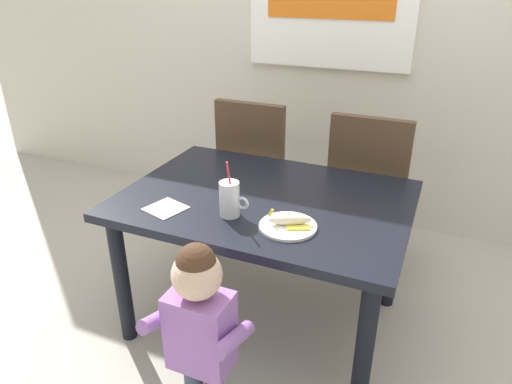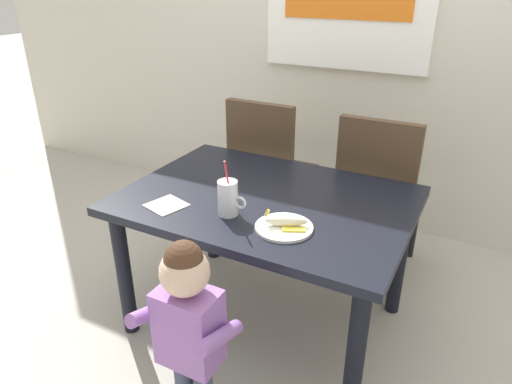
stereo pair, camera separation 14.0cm
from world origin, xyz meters
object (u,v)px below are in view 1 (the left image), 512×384
Objects in this scene: toddler_standing at (200,323)px; paper_napkin at (166,208)px; snack_plate at (288,226)px; peeled_banana at (291,220)px; milk_cup at (230,201)px; dining_table at (265,215)px; dining_chair_left at (257,165)px; dining_chair_right at (369,185)px.

paper_napkin is at bearing 134.08° from toddler_standing.
toddler_standing reaches higher than snack_plate.
peeled_banana is (0.01, 0.01, 0.03)m from snack_plate.
milk_cup is 0.26m from snack_plate.
dining_table is 1.33× the size of dining_chair_left.
dining_chair_right is 0.93m from snack_plate.
dining_chair_right is 1.15× the size of toddler_standing.
milk_cup is 0.29m from paper_napkin.
milk_cup is at bearing 65.06° from dining_chair_right.
snack_plate is (0.16, 0.45, 0.18)m from toddler_standing.
peeled_banana is (0.20, -0.22, 0.13)m from dining_table.
snack_plate is at bearing -0.26° from milk_cup.
milk_cup is at bearing -106.28° from dining_table.
dining_chair_left is 0.69m from dining_chair_right.
dining_chair_left is 4.17× the size of snack_plate.
dining_chair_left is 1.07m from peeled_banana.
dining_chair_right reaches higher than paper_napkin.
dining_table is 0.68m from toddler_standing.
dining_chair_left is at bearing 106.35° from milk_cup.
snack_plate is at bearing -135.14° from peeled_banana.
milk_cup is at bearing 11.60° from paper_napkin.
dining_chair_right is 1.38m from toddler_standing.
peeled_banana is (0.26, 0.01, -0.04)m from milk_cup.
milk_cup reaches higher than peeled_banana.
toddler_standing is at bearing -87.13° from dining_table.
paper_napkin is at bearing -173.31° from peeled_banana.
dining_chair_right reaches higher than peeled_banana.
peeled_banana reaches higher than dining_table.
dining_chair_left reaches higher than snack_plate.
paper_napkin is (-0.01, -0.97, 0.16)m from dining_chair_left.
dining_chair_left reaches higher than dining_table.
dining_chair_left is at bearing -1.60° from dining_chair_right.
dining_chair_left is at bearing 119.71° from snack_plate.
dining_chair_left is at bearing 89.38° from paper_napkin.
milk_cup is at bearing 106.35° from dining_chair_left.
dining_chair_right is 6.40× the size of paper_napkin.
dining_chair_right is 4.17× the size of snack_plate.
dining_table is 0.46m from paper_napkin.
paper_napkin is (-0.38, 0.39, 0.18)m from toddler_standing.
toddler_standing reaches higher than paper_napkin.
dining_chair_left is 3.83× the size of milk_cup.
peeled_banana is at bearing 120.25° from dining_chair_left.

